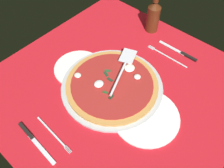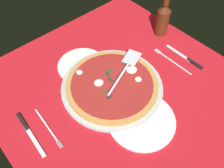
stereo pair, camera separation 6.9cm
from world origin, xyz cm
name	(u,v)px [view 1 (the left image)]	position (x,y,z in cm)	size (l,w,h in cm)	color
ground_plane	(117,87)	(0.00, 0.00, -0.40)	(94.79, 94.79, 0.80)	red
checker_pattern	(117,86)	(0.00, 0.00, 0.05)	(94.79, 94.79, 0.10)	silver
pizza_pan	(112,87)	(-1.10, -1.87, 0.75)	(41.14, 41.14, 1.31)	#B3B7BA
dinner_plate_left	(79,68)	(-18.62, -3.92, 0.60)	(21.03, 21.03, 1.00)	white
dinner_plate_right	(146,117)	(17.60, -4.09, 0.60)	(24.98, 24.98, 1.00)	white
pizza	(112,84)	(-1.14, -1.76, 2.18)	(37.21, 37.21, 2.77)	#C58741
pizza_server	(123,67)	(-2.49, 6.31, 4.52)	(12.83, 25.95, 1.00)	silver
place_setting_near	(43,138)	(-4.38, -34.42, 0.45)	(21.88, 14.74, 1.40)	white
place_setting_far	(174,55)	(7.93, 30.61, 0.45)	(21.59, 13.68, 1.40)	white
beer_bottle	(153,15)	(-10.44, 38.43, 8.94)	(6.22, 6.22, 23.00)	#4D2310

